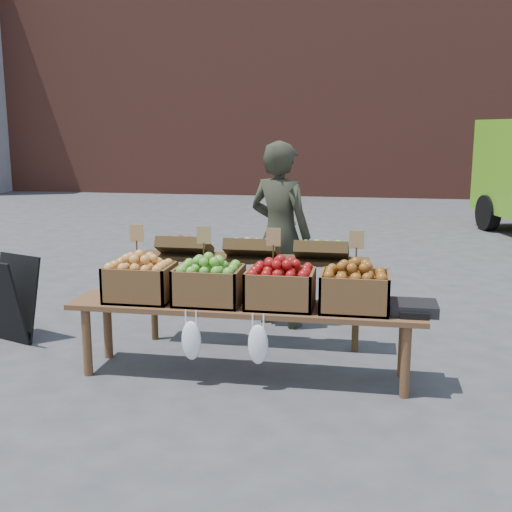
% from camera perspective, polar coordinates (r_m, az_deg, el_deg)
% --- Properties ---
extents(ground, '(80.00, 80.00, 0.00)m').
position_cam_1_polar(ground, '(5.38, 1.09, -9.23)').
color(ground, '#414144').
extents(brick_building, '(24.00, 4.00, 10.00)m').
position_cam_1_polar(brick_building, '(20.24, 8.30, 20.03)').
color(brick_building, brown).
rests_on(brick_building, ground).
extents(vendor, '(0.77, 0.66, 1.77)m').
position_cam_1_polar(vendor, '(6.13, 2.16, 1.90)').
color(vendor, '#292B1F').
rests_on(vendor, ground).
extents(chalkboard_sign, '(0.58, 0.44, 0.78)m').
position_cam_1_polar(chalkboard_sign, '(6.16, -21.20, -3.57)').
color(chalkboard_sign, black).
rests_on(chalkboard_sign, ground).
extents(back_table, '(2.10, 0.44, 1.04)m').
position_cam_1_polar(back_table, '(5.59, -0.34, -2.86)').
color(back_table, '#3E2B15').
rests_on(back_table, ground).
extents(display_bench, '(2.70, 0.56, 0.57)m').
position_cam_1_polar(display_bench, '(4.97, -1.03, -7.52)').
color(display_bench, brown).
rests_on(display_bench, ground).
extents(crate_golden_apples, '(0.50, 0.40, 0.28)m').
position_cam_1_polar(crate_golden_apples, '(5.07, -10.24, -2.32)').
color(crate_golden_apples, gold).
rests_on(crate_golden_apples, display_bench).
extents(crate_russet_pears, '(0.50, 0.40, 0.28)m').
position_cam_1_polar(crate_russet_pears, '(4.91, -4.20, -2.62)').
color(crate_russet_pears, '#3C7D27').
rests_on(crate_russet_pears, display_bench).
extents(crate_red_apples, '(0.50, 0.40, 0.28)m').
position_cam_1_polar(crate_red_apples, '(4.80, 2.18, -2.90)').
color(crate_red_apples, maroon).
rests_on(crate_red_apples, display_bench).
extents(crate_green_apples, '(0.50, 0.40, 0.28)m').
position_cam_1_polar(crate_green_apples, '(4.76, 8.76, -3.16)').
color(crate_green_apples, brown).
rests_on(crate_green_apples, display_bench).
extents(weighing_scale, '(0.34, 0.30, 0.08)m').
position_cam_1_polar(weighing_scale, '(4.80, 13.82, -4.48)').
color(weighing_scale, black).
rests_on(weighing_scale, display_bench).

